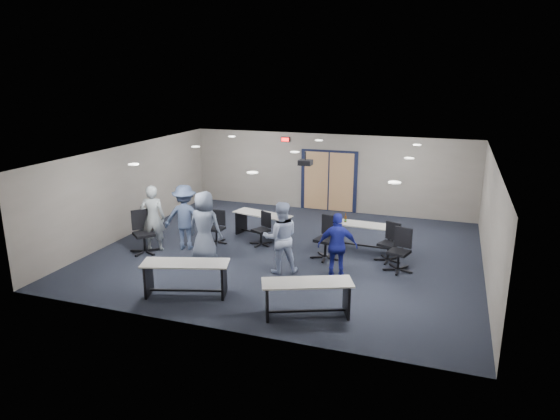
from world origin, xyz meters
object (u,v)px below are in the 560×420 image
(table_front_right, at_px, (307,293))
(person_plaid, at_px, (205,226))
(table_front_left, at_px, (186,273))
(chair_back_a, at_px, (216,228))
(chair_loose_right, at_px, (399,251))
(person_back, at_px, (185,217))
(table_back_right, at_px, (362,232))
(chair_back_c, at_px, (326,238))
(chair_back_b, at_px, (261,229))
(chair_loose_left, at_px, (144,232))
(chair_back_d, at_px, (389,243))
(person_lightblue, at_px, (281,237))
(person_gray, at_px, (153,218))
(person_navy, at_px, (338,246))
(table_back_left, at_px, (263,221))

(table_front_right, relative_size, person_plaid, 1.04)
(table_front_left, bearing_deg, table_front_right, -18.45)
(person_plaid, bearing_deg, chair_back_a, -75.90)
(chair_loose_right, distance_m, person_back, 5.77)
(table_back_right, relative_size, chair_back_c, 1.59)
(chair_back_b, xyz_separation_m, chair_loose_left, (-2.74, -1.64, 0.11))
(chair_back_d, xyz_separation_m, chair_loose_right, (0.33, -0.59, 0.03))
(table_back_right, distance_m, person_lightblue, 2.83)
(chair_loose_right, relative_size, person_lightblue, 0.60)
(chair_back_a, height_order, chair_back_d, chair_back_d)
(table_front_right, bearing_deg, chair_back_d, 49.29)
(table_back_right, bearing_deg, chair_back_a, -163.66)
(table_front_left, distance_m, chair_back_b, 3.63)
(table_front_right, bearing_deg, chair_back_b, 100.46)
(person_gray, bearing_deg, chair_loose_left, 48.61)
(chair_back_b, height_order, chair_back_d, chair_back_d)
(person_gray, distance_m, person_plaid, 1.69)
(chair_loose_right, height_order, person_back, person_back)
(chair_loose_right, bearing_deg, chair_back_d, 135.67)
(table_front_right, height_order, person_plaid, person_plaid)
(person_lightblue, height_order, person_navy, person_lightblue)
(chair_loose_left, height_order, person_navy, person_navy)
(chair_back_c, bearing_deg, chair_back_d, 25.94)
(person_plaid, bearing_deg, chair_back_b, -121.24)
(person_gray, height_order, person_plaid, same)
(table_front_left, bearing_deg, person_plaid, 89.01)
(chair_back_c, relative_size, person_back, 0.62)
(person_back, bearing_deg, table_front_right, 130.83)
(table_back_right, height_order, person_gray, person_gray)
(chair_back_b, height_order, person_plaid, person_plaid)
(chair_loose_right, relative_size, person_back, 0.59)
(person_back, bearing_deg, table_back_left, -152.13)
(table_back_right, height_order, person_back, person_back)
(table_front_right, height_order, person_gray, person_gray)
(table_back_left, bearing_deg, person_plaid, -94.98)
(chair_back_c, xyz_separation_m, person_gray, (-4.61, -0.89, 0.35))
(table_back_right, distance_m, person_back, 4.89)
(table_back_right, distance_m, chair_back_d, 1.10)
(table_front_left, bearing_deg, chair_loose_left, 123.29)
(table_front_left, distance_m, person_lightblue, 2.48)
(chair_back_b, bearing_deg, chair_loose_left, -121.30)
(table_front_left, height_order, person_back, person_back)
(table_back_left, distance_m, chair_loose_right, 4.32)
(chair_back_a, bearing_deg, person_back, -130.97)
(chair_back_a, distance_m, chair_back_b, 1.29)
(table_back_left, relative_size, person_back, 1.03)
(chair_loose_right, bearing_deg, table_front_left, -128.81)
(table_back_right, height_order, person_navy, person_navy)
(person_gray, distance_m, person_back, 0.86)
(table_front_right, xyz_separation_m, person_navy, (0.13, 2.09, 0.30))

